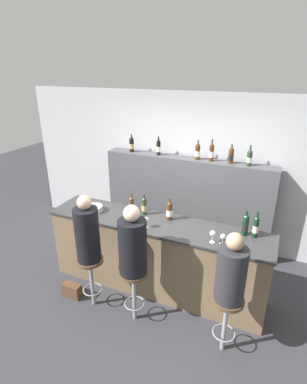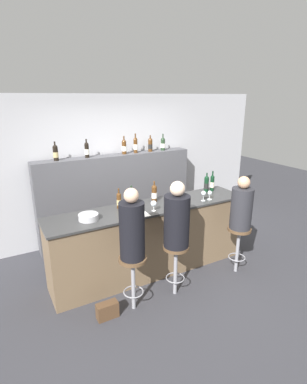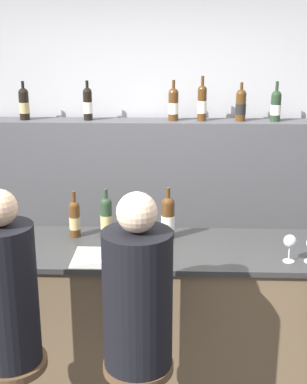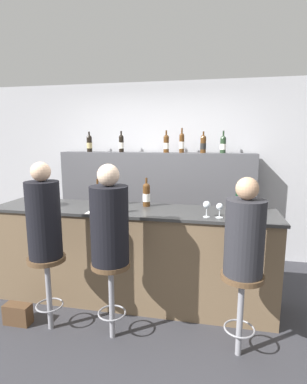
{
  "view_description": "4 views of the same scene",
  "coord_description": "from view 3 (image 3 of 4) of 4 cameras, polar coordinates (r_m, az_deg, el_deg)",
  "views": [
    {
      "loc": [
        1.38,
        -2.9,
        2.95
      ],
      "look_at": [
        -0.06,
        0.37,
        1.45
      ],
      "focal_mm": 28.0,
      "sensor_mm": 36.0,
      "label": 1
    },
    {
      "loc": [
        -1.94,
        -3.24,
        2.56
      ],
      "look_at": [
        0.0,
        0.25,
        1.27
      ],
      "focal_mm": 28.0,
      "sensor_mm": 36.0,
      "label": 2
    },
    {
      "loc": [
        0.15,
        -2.59,
        2.26
      ],
      "look_at": [
        0.05,
        0.3,
        1.38
      ],
      "focal_mm": 50.0,
      "sensor_mm": 36.0,
      "label": 3
    },
    {
      "loc": [
        0.87,
        -2.68,
        1.79
      ],
      "look_at": [
        0.23,
        0.37,
        1.22
      ],
      "focal_mm": 28.0,
      "sensor_mm": 36.0,
      "label": 4
    }
  ],
  "objects": [
    {
      "name": "wine_bottle_counter_2",
      "position": [
        3.23,
        1.55,
        -2.7
      ],
      "size": [
        0.08,
        0.08,
        0.32
      ],
      "color": "#4C2D14",
      "rests_on": "bar_counter"
    },
    {
      "name": "back_bar_cabinet",
      "position": [
        4.43,
        -0.09,
        -2.49
      ],
      "size": [
        2.84,
        0.28,
        1.58
      ],
      "color": "#4C4C51",
      "rests_on": "ground_plane"
    },
    {
      "name": "guest_seated_left",
      "position": [
        2.63,
        -15.5,
        -9.95
      ],
      "size": [
        0.3,
        0.3,
        0.87
      ],
      "color": "black",
      "rests_on": "bar_stool_left"
    },
    {
      "name": "guest_seated_middle",
      "position": [
        2.52,
        -1.74,
        -10.7
      ],
      "size": [
        0.33,
        0.33,
        0.86
      ],
      "color": "black",
      "rests_on": "bar_stool_middle"
    },
    {
      "name": "wine_bottle_backbar_5",
      "position": [
        4.29,
        12.91,
        8.98
      ],
      "size": [
        0.08,
        0.08,
        0.31
      ],
      "color": "#233823",
      "rests_on": "back_bar_cabinet"
    },
    {
      "name": "wine_glass_1",
      "position": [
        3.0,
        14.35,
        -5.2
      ],
      "size": [
        0.07,
        0.07,
        0.16
      ],
      "color": "silver",
      "rests_on": "bar_counter"
    },
    {
      "name": "wine_bottle_counter_1",
      "position": [
        3.25,
        -5.06,
        -2.66
      ],
      "size": [
        0.07,
        0.07,
        0.3
      ],
      "color": "#233823",
      "rests_on": "bar_counter"
    },
    {
      "name": "bar_counter",
      "position": [
        3.37,
        -0.9,
        -14.08
      ],
      "size": [
        3.03,
        0.65,
        1.05
      ],
      "color": "brown",
      "rests_on": "ground_plane"
    },
    {
      "name": "wine_bottle_backbar_0",
      "position": [
        4.37,
        -13.65,
        9.15
      ],
      "size": [
        0.08,
        0.08,
        0.3
      ],
      "color": "black",
      "rests_on": "back_bar_cabinet"
    },
    {
      "name": "wine_bottle_backbar_4",
      "position": [
        4.25,
        9.3,
        9.16
      ],
      "size": [
        0.08,
        0.08,
        0.3
      ],
      "color": "#4C2D14",
      "rests_on": "back_bar_cabinet"
    },
    {
      "name": "wine_bottle_backbar_3",
      "position": [
        4.22,
        5.2,
        9.48
      ],
      "size": [
        0.07,
        0.07,
        0.35
      ],
      "color": "#4C2D14",
      "rests_on": "back_bar_cabinet"
    },
    {
      "name": "tasting_menu",
      "position": [
        3.01,
        -6.59,
        -6.97
      ],
      "size": [
        0.21,
        0.3,
        0.0
      ],
      "color": "white",
      "rests_on": "bar_counter"
    },
    {
      "name": "wine_bottle_backbar_1",
      "position": [
        4.27,
        -7.03,
        9.35
      ],
      "size": [
        0.07,
        0.07,
        0.31
      ],
      "color": "black",
      "rests_on": "back_bar_cabinet"
    },
    {
      "name": "wine_bottle_counter_0",
      "position": [
        3.29,
        -8.41,
        -2.79
      ],
      "size": [
        0.07,
        0.07,
        0.29
      ],
      "color": "#4C2D14",
      "rests_on": "bar_counter"
    },
    {
      "name": "wine_glass_0",
      "position": [
        2.94,
        -2.32,
        -5.32
      ],
      "size": [
        0.08,
        0.08,
        0.15
      ],
      "color": "silver",
      "rests_on": "bar_counter"
    },
    {
      "name": "wall_back",
      "position": [
        4.51,
        0.01,
        4.58
      ],
      "size": [
        6.4,
        0.05,
        2.6
      ],
      "color": "#B2B2B7",
      "rests_on": "ground_plane"
    },
    {
      "name": "wine_bottle_backbar_2",
      "position": [
        4.22,
        2.14,
        9.36
      ],
      "size": [
        0.08,
        0.08,
        0.31
      ],
      "color": "#4C2D14",
      "rests_on": "back_bar_cabinet"
    }
  ]
}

